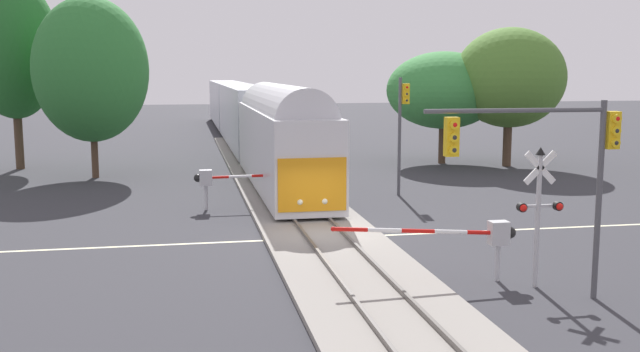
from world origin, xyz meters
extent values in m
plane|color=#333338|center=(0.00, 0.00, 0.00)|extent=(220.00, 220.00, 0.00)
cube|color=beige|center=(0.00, 0.00, 0.00)|extent=(44.00, 0.20, 0.01)
cube|color=gray|center=(0.00, 0.00, 0.09)|extent=(4.40, 80.00, 0.18)
cube|color=#56514C|center=(-0.72, 0.00, 0.25)|extent=(0.10, 80.00, 0.14)
cube|color=#56514C|center=(0.72, 0.00, 0.25)|extent=(0.10, 80.00, 0.14)
cube|color=silver|center=(0.00, 10.96, 2.27)|extent=(3.00, 17.66, 3.90)
cube|color=orange|center=(0.00, 2.11, 1.69)|extent=(2.76, 0.08, 2.15)
cylinder|color=silver|center=(0.00, 10.96, 4.10)|extent=(2.76, 15.90, 2.76)
sphere|color=#F4F2CC|center=(-0.50, 2.10, 1.00)|extent=(0.24, 0.24, 0.24)
sphere|color=#F4F2CC|center=(0.50, 2.10, 1.00)|extent=(0.24, 0.24, 0.24)
cube|color=#B7BCC6|center=(0.00, 32.25, 2.62)|extent=(3.00, 23.12, 4.60)
cube|color=black|center=(1.51, 32.25, 2.92)|extent=(0.04, 20.80, 0.90)
cube|color=red|center=(1.52, 32.25, 1.47)|extent=(0.04, 21.27, 0.36)
cube|color=#B7BCC6|center=(0.00, 56.27, 2.62)|extent=(3.00, 23.12, 4.60)
cube|color=black|center=(1.51, 56.27, 2.92)|extent=(0.04, 20.80, 0.90)
cube|color=red|center=(1.52, 56.27, 1.47)|extent=(0.04, 21.27, 0.36)
cylinder|color=#B7B7BC|center=(4.05, -6.42, 0.55)|extent=(0.14, 0.14, 1.10)
cube|color=#B7B7BC|center=(4.05, -6.42, 1.45)|extent=(0.56, 0.40, 0.70)
sphere|color=black|center=(4.40, -6.42, 1.45)|extent=(0.36, 0.36, 0.36)
cylinder|color=red|center=(3.55, -6.42, 1.48)|extent=(1.00, 0.12, 0.18)
cylinder|color=white|center=(2.56, -6.42, 1.55)|extent=(1.00, 0.12, 0.18)
cylinder|color=red|center=(1.56, -6.42, 1.61)|extent=(1.00, 0.12, 0.18)
cylinder|color=white|center=(0.57, -6.42, 1.68)|extent=(1.00, 0.12, 0.18)
cylinder|color=red|center=(-0.43, -6.42, 1.74)|extent=(1.00, 0.12, 0.18)
sphere|color=red|center=(-0.93, -6.42, 1.77)|extent=(0.14, 0.14, 0.14)
cylinder|color=#B2B2B7|center=(4.86, -7.19, 1.91)|extent=(0.14, 0.14, 3.82)
cube|color=white|center=(4.86, -7.21, 3.47)|extent=(0.98, 0.05, 0.98)
cube|color=white|center=(4.86, -7.21, 3.47)|extent=(0.98, 0.05, 0.98)
cube|color=#B2B2B7|center=(4.86, -7.19, 2.37)|extent=(1.10, 0.08, 0.08)
cylinder|color=black|center=(4.31, -7.29, 2.37)|extent=(0.26, 0.18, 0.26)
cylinder|color=black|center=(5.41, -7.29, 2.37)|extent=(0.26, 0.18, 0.26)
sphere|color=red|center=(4.31, -7.39, 2.37)|extent=(0.20, 0.20, 0.20)
sphere|color=red|center=(5.41, -7.39, 2.37)|extent=(0.20, 0.20, 0.20)
cone|color=black|center=(4.86, -7.19, 3.94)|extent=(0.28, 0.28, 0.22)
cylinder|color=#B7B7BC|center=(-4.05, 6.42, 0.55)|extent=(0.14, 0.14, 1.10)
cube|color=#B7B7BC|center=(-4.05, 6.42, 1.45)|extent=(0.56, 0.40, 0.70)
sphere|color=black|center=(-4.40, 6.42, 1.45)|extent=(0.36, 0.36, 0.36)
cylinder|color=red|center=(-3.54, 6.42, 1.46)|extent=(1.02, 0.12, 0.13)
cylinder|color=white|center=(-2.51, 6.42, 1.47)|extent=(1.02, 0.12, 0.13)
cylinder|color=red|center=(-1.49, 6.42, 1.48)|extent=(1.02, 0.12, 0.13)
cylinder|color=white|center=(-0.47, 6.42, 1.49)|extent=(1.02, 0.12, 0.13)
cylinder|color=red|center=(0.55, 6.42, 1.50)|extent=(1.02, 0.12, 0.13)
sphere|color=red|center=(1.06, 6.42, 1.51)|extent=(0.14, 0.14, 0.14)
cylinder|color=#4C4C51|center=(5.94, -8.49, 2.71)|extent=(0.16, 0.16, 5.41)
cube|color=gold|center=(6.22, -8.49, 4.61)|extent=(0.34, 0.26, 1.00)
sphere|color=red|center=(6.22, -8.64, 4.93)|extent=(0.20, 0.20, 0.20)
cylinder|color=gold|center=(6.22, -8.67, 4.93)|extent=(0.24, 0.10, 0.24)
sphere|color=#262626|center=(6.22, -8.64, 4.61)|extent=(0.20, 0.20, 0.20)
cylinder|color=gold|center=(6.22, -8.67, 4.61)|extent=(0.24, 0.10, 0.24)
sphere|color=#262626|center=(6.22, -8.64, 4.29)|extent=(0.20, 0.20, 0.20)
cylinder|color=gold|center=(6.22, -8.67, 4.29)|extent=(0.24, 0.10, 0.24)
cylinder|color=#4C4C51|center=(3.45, -8.49, 5.16)|extent=(4.96, 0.12, 0.12)
cube|color=gold|center=(1.72, -8.49, 4.51)|extent=(0.34, 0.26, 1.00)
sphere|color=red|center=(1.72, -8.64, 4.83)|extent=(0.20, 0.20, 0.20)
cylinder|color=gold|center=(1.72, -8.67, 4.83)|extent=(0.24, 0.10, 0.24)
sphere|color=#262626|center=(1.72, -8.64, 4.51)|extent=(0.20, 0.20, 0.20)
cylinder|color=gold|center=(1.72, -8.67, 4.51)|extent=(0.24, 0.10, 0.24)
sphere|color=#262626|center=(1.72, -8.64, 4.19)|extent=(0.20, 0.20, 0.20)
cylinder|color=gold|center=(1.72, -8.67, 4.19)|extent=(0.24, 0.10, 0.24)
cylinder|color=#4C4C51|center=(5.52, 8.51, 2.92)|extent=(0.16, 0.16, 5.85)
cube|color=gold|center=(5.80, 8.51, 5.05)|extent=(0.34, 0.26, 1.00)
sphere|color=red|center=(5.80, 8.36, 5.37)|extent=(0.20, 0.20, 0.20)
cylinder|color=gold|center=(5.80, 8.33, 5.37)|extent=(0.24, 0.10, 0.24)
sphere|color=#262626|center=(5.80, 8.36, 5.05)|extent=(0.20, 0.20, 0.20)
cylinder|color=gold|center=(5.80, 8.33, 5.05)|extent=(0.24, 0.10, 0.24)
sphere|color=#262626|center=(5.80, 8.36, 4.73)|extent=(0.20, 0.20, 0.20)
cylinder|color=gold|center=(5.80, 8.33, 4.73)|extent=(0.24, 0.10, 0.24)
cylinder|color=#4C3828|center=(-15.15, 22.43, 2.13)|extent=(0.52, 0.52, 4.26)
ellipsoid|color=#236628|center=(-15.15, 22.43, 7.54)|extent=(5.46, 5.46, 8.74)
cylinder|color=#4C3828|center=(-10.05, 17.63, 1.56)|extent=(0.39, 0.39, 3.13)
ellipsoid|color=#2D7533|center=(-10.05, 17.63, 6.22)|extent=(6.49, 6.49, 8.25)
cylinder|color=#4C3828|center=(12.07, 20.20, 1.48)|extent=(0.48, 0.48, 2.97)
ellipsoid|color=#38843D|center=(12.07, 20.20, 4.88)|extent=(7.54, 7.54, 5.10)
cylinder|color=#4C3828|center=(15.71, 18.02, 1.66)|extent=(0.56, 0.56, 3.32)
ellipsoid|color=#4C7A2D|center=(15.71, 18.02, 5.72)|extent=(7.08, 7.08, 6.39)
camera|label=1|loc=(-5.01, -26.02, 6.19)|focal=40.94mm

